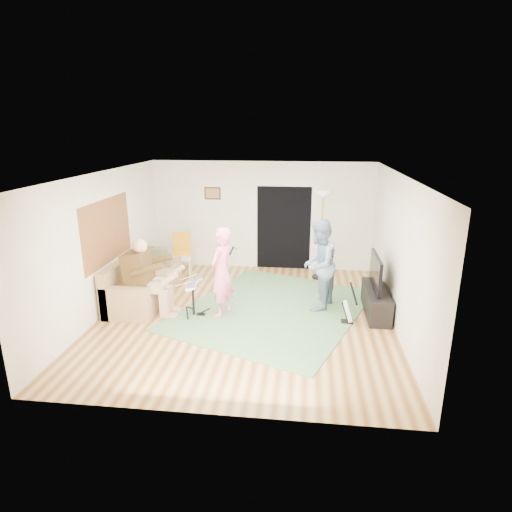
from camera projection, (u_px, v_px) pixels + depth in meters
The scene contains 19 objects.
floor at pixel (246, 315), 8.27m from camera, with size 6.00×6.00×0.00m, color brown.
walls at pixel (245, 248), 7.88m from camera, with size 5.50×6.00×2.70m, color silver, non-canonical shape.
ceiling at pixel (245, 174), 7.49m from camera, with size 6.00×6.00×0.00m, color white.
window_blinds at pixel (107, 231), 8.32m from camera, with size 2.05×2.05×0.00m, color brown.
doorway at pixel (284, 228), 10.75m from camera, with size 2.10×2.10×0.00m, color black.
picture_frame at pixel (213, 193), 10.70m from camera, with size 0.42×0.03×0.32m, color #3F2314.
area_rug at pixel (272, 309), 8.53m from camera, with size 3.18×3.87×0.02m, color #4C7547.
sofa at pixel (141, 286), 8.96m from camera, with size 0.94×2.28×0.92m.
drummer at pixel (149, 285), 8.21m from camera, with size 0.97×0.54×1.49m.
drum_kit at pixel (193, 300), 8.19m from camera, with size 0.38×0.68×0.70m.
singer at pixel (221, 272), 8.06m from camera, with size 0.63×0.42×1.73m, color pink.
microphone at pixel (232, 251), 7.91m from camera, with size 0.06×0.06×0.24m, color black, non-canonical shape.
guitarist at pixel (319, 265), 8.35m from camera, with size 0.88×0.69×1.81m, color slate.
guitar_held at pixel (330, 249), 8.23m from camera, with size 0.12×0.60×0.26m, color silver, non-canonical shape.
guitar_spare at pixel (348, 311), 7.90m from camera, with size 0.29×0.26×0.80m.
torchiere_lamp at pixel (322, 220), 9.93m from camera, with size 0.37×0.37×2.08m.
dining_chair at pixel (183, 261), 10.34m from camera, with size 0.53×0.55×1.05m.
tv_cabinet at pixel (376, 301), 8.29m from camera, with size 0.40×1.40×0.50m, color black.
television at pixel (376, 272), 8.12m from camera, with size 0.06×1.11×0.64m, color black.
Camera 1 is at (1.08, -7.51, 3.50)m, focal length 30.00 mm.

